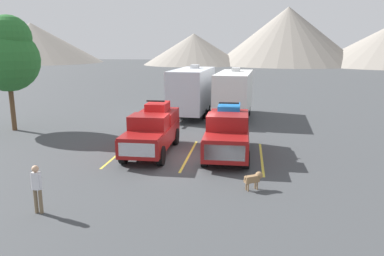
% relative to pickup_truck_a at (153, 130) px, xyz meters
% --- Properties ---
extents(ground_plane, '(240.00, 240.00, 0.00)m').
position_rel_pickup_truck_a_xyz_m(ground_plane, '(1.97, -0.79, -1.20)').
color(ground_plane, '#3F4244').
extents(pickup_truck_a, '(2.13, 5.56, 2.62)m').
position_rel_pickup_truck_a_xyz_m(pickup_truck_a, '(0.00, 0.00, 0.00)').
color(pickup_truck_a, maroon).
rests_on(pickup_truck_a, ground).
extents(pickup_truck_b, '(2.25, 5.63, 2.57)m').
position_rel_pickup_truck_a_xyz_m(pickup_truck_b, '(3.89, 0.10, -0.01)').
color(pickup_truck_b, maroon).
rests_on(pickup_truck_b, ground).
extents(lot_stripe_a, '(0.12, 5.50, 0.01)m').
position_rel_pickup_truck_a_xyz_m(lot_stripe_a, '(-1.68, -0.34, -1.19)').
color(lot_stripe_a, gold).
rests_on(lot_stripe_a, ground).
extents(lot_stripe_b, '(0.12, 5.50, 0.01)m').
position_rel_pickup_truck_a_xyz_m(lot_stripe_b, '(1.97, -0.34, -1.19)').
color(lot_stripe_b, gold).
rests_on(lot_stripe_b, ground).
extents(lot_stripe_c, '(0.12, 5.50, 0.01)m').
position_rel_pickup_truck_a_xyz_m(lot_stripe_c, '(5.62, -0.34, -1.19)').
color(lot_stripe_c, gold).
rests_on(lot_stripe_c, ground).
extents(camper_trailer_a, '(2.95, 8.02, 3.97)m').
position_rel_pickup_truck_a_xyz_m(camper_trailer_a, '(0.56, 10.25, 0.89)').
color(camper_trailer_a, silver).
rests_on(camper_trailer_a, ground).
extents(camper_trailer_b, '(2.86, 8.07, 3.77)m').
position_rel_pickup_truck_a_xyz_m(camper_trailer_b, '(3.81, 10.12, 0.79)').
color(camper_trailer_b, white).
rests_on(camper_trailer_b, ground).
extents(person_a, '(0.37, 0.23, 1.67)m').
position_rel_pickup_truck_a_xyz_m(person_a, '(-1.97, -7.68, -0.24)').
color(person_a, '#726047').
rests_on(person_a, ground).
extents(dog, '(0.77, 0.57, 0.70)m').
position_rel_pickup_truck_a_xyz_m(dog, '(5.20, -4.50, -0.73)').
color(dog, olive).
rests_on(dog, ground).
extents(tree_a, '(3.98, 3.98, 7.34)m').
position_rel_pickup_truck_a_xyz_m(tree_a, '(-10.24, 3.60, 3.70)').
color(tree_a, brown).
rests_on(tree_a, ground).
extents(mountain_ridge, '(143.59, 45.41, 15.61)m').
position_rel_pickup_truck_a_xyz_m(mountain_ridge, '(-5.42, 89.57, 5.12)').
color(mountain_ridge, gray).
rests_on(mountain_ridge, ground).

